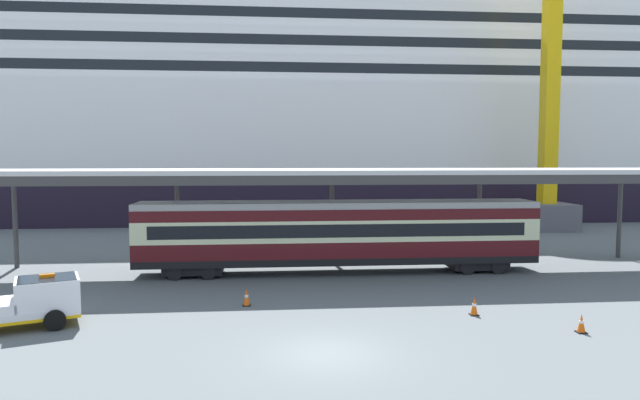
# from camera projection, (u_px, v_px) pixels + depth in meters

# --- Properties ---
(ground_plane) EXTENTS (400.00, 400.00, 0.00)m
(ground_plane) POSITION_uv_depth(u_px,v_px,m) (327.00, 353.00, 18.94)
(ground_plane) COLOR slate
(cruise_ship) EXTENTS (145.09, 25.59, 34.54)m
(cruise_ship) POSITION_uv_depth(u_px,v_px,m) (448.00, 116.00, 67.29)
(cruise_ship) COLOR black
(cruise_ship) RESTS_ON ground
(platform_canopy) EXTENTS (47.58, 6.28, 5.92)m
(platform_canopy) POSITION_uv_depth(u_px,v_px,m) (337.00, 173.00, 32.05)
(platform_canopy) COLOR silver
(platform_canopy) RESTS_ON ground
(train_carriage) EXTENTS (22.53, 2.81, 4.11)m
(train_carriage) POSITION_uv_depth(u_px,v_px,m) (338.00, 233.00, 31.91)
(train_carriage) COLOR black
(train_carriage) RESTS_ON ground
(service_truck) EXTENTS (5.58, 3.79, 2.02)m
(service_truck) POSITION_uv_depth(u_px,v_px,m) (21.00, 303.00, 21.74)
(service_truck) COLOR white
(service_truck) RESTS_ON ground
(traffic_cone_near) EXTENTS (0.36, 0.36, 0.78)m
(traffic_cone_near) POSITION_uv_depth(u_px,v_px,m) (474.00, 306.00, 23.48)
(traffic_cone_near) COLOR black
(traffic_cone_near) RESTS_ON ground
(traffic_cone_mid) EXTENTS (0.36, 0.36, 0.77)m
(traffic_cone_mid) POSITION_uv_depth(u_px,v_px,m) (246.00, 297.00, 24.98)
(traffic_cone_mid) COLOR black
(traffic_cone_mid) RESTS_ON ground
(traffic_cone_far) EXTENTS (0.36, 0.36, 0.73)m
(traffic_cone_far) POSITION_uv_depth(u_px,v_px,m) (581.00, 323.00, 21.14)
(traffic_cone_far) COLOR black
(traffic_cone_far) RESTS_ON ground
(dockside_crane) EXTENTS (9.81, 4.40, 49.43)m
(dockside_crane) POSITION_uv_depth(u_px,v_px,m) (553.00, 69.00, 50.12)
(dockside_crane) COLOR #595960
(dockside_crane) RESTS_ON ground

